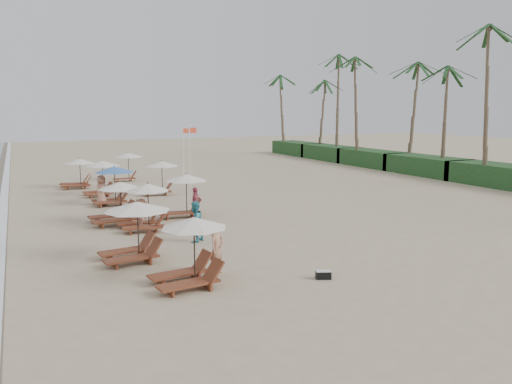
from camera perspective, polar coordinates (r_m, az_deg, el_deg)
name	(u,v)px	position (r m, az deg, el deg)	size (l,w,h in m)	color
ground	(284,240)	(22.24, 3.20, -5.34)	(160.00, 160.00, 0.00)	tan
foam_line	(2,219)	(29.45, -26.59, -2.69)	(0.50, 140.00, 0.02)	white
shrub_hedge	(427,166)	(46.72, 18.65, 2.82)	(3.20, 53.00, 1.60)	#193D1C
palm_row	(425,59)	(47.27, 18.37, 13.98)	(7.00, 52.00, 12.30)	brown
lounger_station_0	(187,253)	(16.41, -7.73, -6.83)	(2.55, 2.14, 2.22)	brown
lounger_station_1	(132,230)	(19.44, -13.73, -4.18)	(2.73, 2.46, 2.23)	brown
lounger_station_2	(143,208)	(24.30, -12.52, -1.81)	(2.47, 2.13, 2.19)	brown
lounger_station_3	(115,204)	(26.12, -15.51, -1.34)	(2.75, 2.23, 2.06)	brown
lounger_station_4	(111,185)	(31.29, -15.91, 0.77)	(2.58, 2.34, 2.28)	brown
lounger_station_5	(100,177)	(34.75, -17.11, 1.60)	(2.48, 2.27, 2.31)	brown
lounger_station_6	(77,174)	(38.88, -19.46, 1.92)	(2.61, 2.30, 2.11)	brown
inland_station_0	(183,193)	(26.90, -8.20, -0.07)	(2.85, 2.24, 2.22)	brown
inland_station_1	(160,174)	(34.21, -10.74, 2.00)	(2.66, 2.24, 2.22)	brown
inland_station_2	(127,162)	(41.61, -14.28, 3.24)	(2.53, 2.24, 2.22)	brown
beachgoer_near	(217,248)	(17.52, -4.41, -6.31)	(0.65, 0.43, 1.79)	tan
beachgoer_mid_a	(195,222)	(21.78, -6.86, -3.33)	(0.86, 0.67, 1.76)	teal
beachgoer_mid_b	(142,214)	(24.46, -12.69, -2.45)	(0.95, 0.55, 1.48)	#965F4C
beachgoer_far_a	(195,203)	(26.52, -6.81, -1.20)	(0.96, 0.40, 1.65)	#B7495E
beachgoer_far_b	(101,190)	(31.29, -16.93, 0.19)	(0.88, 0.57, 1.80)	#A7715A
duffel_bag	(323,275)	(17.30, 7.55, -9.17)	(0.57, 0.43, 0.28)	black
flag_pole_near	(190,153)	(37.44, -7.40, 4.39)	(0.59, 0.08, 4.52)	silver
flag_pole_far	(183,149)	(43.04, -8.13, 4.81)	(0.60, 0.08, 4.27)	silver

